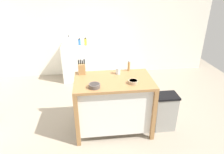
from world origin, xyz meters
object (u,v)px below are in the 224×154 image
Objects in this scene: bowl_ceramic_wide at (94,86)px; sink_faucet at (91,38)px; bottle_spray_cleaner at (69,41)px; drinking_cup at (118,71)px; kitchen_island at (113,102)px; bowl_ceramic_small at (133,82)px; bottle_dish_soap at (79,42)px; pepper_grinder at (129,66)px; knife_block at (82,69)px; bottle_hand_soap at (86,42)px; trash_bin at (165,111)px.

bowl_ceramic_wide is 2.42m from sink_faucet.
drinking_cup is at bearing -63.74° from bottle_spray_cleaner.
sink_faucet reaches higher than kitchen_island.
bowl_ceramic_small reaches higher than kitchen_island.
bottle_dish_soap is at bearing -9.74° from bottle_spray_cleaner.
bowl_ceramic_wide is at bearing -77.09° from bottle_spray_cleaner.
pepper_grinder is (0.20, 0.12, 0.03)m from drinking_cup.
kitchen_island is 0.50m from drinking_cup.
knife_block is 1.81m from bottle_spray_cleaner.
bottle_spray_cleaner is at bearing 122.67° from pepper_grinder.
kitchen_island is 6.61× the size of pepper_grinder.
knife_block is 1.73× the size of bowl_ceramic_small.
knife_block reaches higher than pepper_grinder.
bowl_ceramic_wide is 1.14× the size of bowl_ceramic_small.
pepper_grinder is at bearing -66.41° from bottle_hand_soap.
bowl_ceramic_small is at bearing -63.88° from bottle_spray_cleaner.
sink_faucet is at bearing 103.31° from bowl_ceramic_small.
bottle_hand_soap is (-0.72, 1.65, -0.01)m from pepper_grinder.
pepper_grinder is at bearing 143.32° from trash_bin.
knife_block is 0.77m from pepper_grinder.
bottle_dish_soap is at bearing 167.52° from bottle_hand_soap.
bottle_dish_soap is (-0.28, -0.20, -0.04)m from sink_faucet.
sink_faucet is at bearing 58.83° from bottle_hand_soap.
bottle_dish_soap reaches higher than kitchen_island.
bottle_dish_soap is (-0.84, 2.16, 0.04)m from bowl_ceramic_small.
bottle_spray_cleaner is (-1.11, 1.73, 0.01)m from pepper_grinder.
bowl_ceramic_small is at bearing -29.92° from knife_block.
bottle_dish_soap is 0.72× the size of bottle_spray_cleaner.
kitchen_island reaches higher than trash_bin.
bowl_ceramic_small is (0.27, -0.16, 0.43)m from kitchen_island.
bottle_spray_cleaner is at bearing 111.73° from kitchen_island.
kitchen_island is 2.13m from bottle_dish_soap.
pepper_grinder is (0.03, 0.48, 0.06)m from bowl_ceramic_small.
trash_bin is at bearing -56.03° from bottle_dish_soap.
bowl_ceramic_small reaches higher than trash_bin.
sink_faucet is at bearing 16.38° from bottle_spray_cleaner.
trash_bin is (0.57, 0.07, -0.61)m from bowl_ceramic_small.
bottle_hand_soap reaches higher than trash_bin.
bottle_dish_soap is at bearing -145.29° from sink_faucet.
bottle_spray_cleaner is at bearing 102.91° from bowl_ceramic_wide.
bottle_spray_cleaner is at bearing 100.79° from knife_block.
sink_faucet reaches higher than bottle_hand_soap.
kitchen_island is at bearing -77.73° from bottle_hand_soap.
trash_bin is 2.60m from bottle_dish_soap.
bottle_dish_soap is (-0.87, 1.69, -0.02)m from pepper_grinder.
bowl_ceramic_small is at bearing -71.93° from bottle_hand_soap.
bowl_ceramic_wide is 0.56m from bowl_ceramic_small.
kitchen_island is 2.07m from bottle_hand_soap.
bowl_ceramic_wide is 0.88× the size of bottle_hand_soap.
sink_faucet is (0.18, 1.93, 0.01)m from knife_block.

